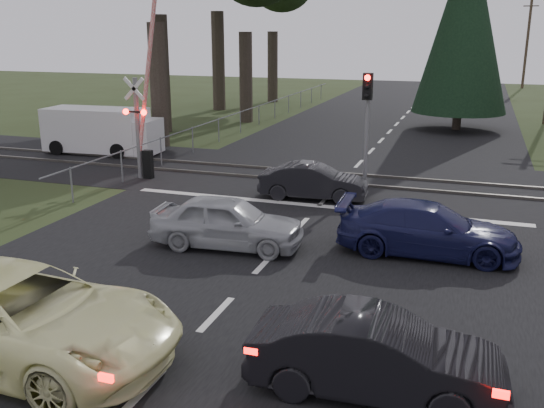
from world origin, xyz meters
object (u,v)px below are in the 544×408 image
at_px(cream_coupe, 18,316).
at_px(blue_sedan, 427,229).
at_px(traffic_signal_center, 367,111).
at_px(dark_car_far, 313,182).
at_px(utility_pole_far, 528,38).
at_px(dark_hatchback, 376,356).
at_px(white_van, 104,131).
at_px(silver_car, 227,222).
at_px(crossing_signal, 143,125).

height_order(cream_coupe, blue_sedan, cream_coupe).
bearing_deg(traffic_signal_center, cream_coupe, -104.76).
bearing_deg(traffic_signal_center, dark_car_far, -130.52).
bearing_deg(traffic_signal_center, utility_pole_far, 80.40).
height_order(dark_hatchback, blue_sedan, blue_sedan).
bearing_deg(white_van, dark_hatchback, -49.26).
bearing_deg(dark_hatchback, utility_pole_far, -8.03).
bearing_deg(silver_car, white_van, 41.70).
distance_m(silver_car, white_van, 14.16).
bearing_deg(white_van, dark_car_far, -25.90).
relative_size(dark_hatchback, silver_car, 0.99).
bearing_deg(white_van, crossing_signal, -45.12).
relative_size(dark_hatchback, dark_car_far, 1.10).
distance_m(dark_car_far, white_van, 12.00).
relative_size(utility_pole_far, cream_coupe, 1.58).
distance_m(cream_coupe, dark_car_far, 11.81).
height_order(traffic_signal_center, white_van, traffic_signal_center).
distance_m(cream_coupe, dark_hatchback, 6.03).
xyz_separation_m(cream_coupe, dark_car_far, (2.08, 11.63, -0.20)).
bearing_deg(crossing_signal, white_van, 138.70).
bearing_deg(dark_car_far, traffic_signal_center, -45.23).
bearing_deg(dark_car_far, crossing_signal, 78.91).
distance_m(crossing_signal, silver_car, 8.61).
xyz_separation_m(crossing_signal, silver_car, (5.96, -6.06, -1.38)).
bearing_deg(utility_pole_far, cream_coupe, -100.81).
bearing_deg(crossing_signal, silver_car, -45.44).
relative_size(traffic_signal_center, blue_sedan, 0.91).
relative_size(dark_hatchback, white_van, 0.73).
xyz_separation_m(traffic_signal_center, blue_sedan, (2.67, -5.80, -2.15)).
relative_size(cream_coupe, white_van, 1.06).
bearing_deg(cream_coupe, utility_pole_far, -9.25).
height_order(silver_car, blue_sedan, silver_car).
distance_m(silver_car, blue_sedan, 5.11).
height_order(utility_pole_far, dark_hatchback, utility_pole_far).
height_order(crossing_signal, cream_coupe, crossing_signal).
bearing_deg(dark_car_far, cream_coupe, 165.13).
bearing_deg(dark_hatchback, silver_car, 38.39).
bearing_deg(utility_pole_far, silver_car, -100.83).
height_order(crossing_signal, traffic_signal_center, crossing_signal).
xyz_separation_m(traffic_signal_center, silver_car, (-2.31, -6.95, -2.13)).
xyz_separation_m(crossing_signal, white_van, (-4.26, 3.74, -1.01)).
xyz_separation_m(blue_sedan, white_van, (-15.20, 8.65, 0.39)).
distance_m(traffic_signal_center, cream_coupe, 13.88).
relative_size(blue_sedan, white_van, 0.84).
bearing_deg(blue_sedan, traffic_signal_center, 23.06).
xyz_separation_m(crossing_signal, utility_pole_far, (15.77, 45.21, 2.67)).
distance_m(dark_hatchback, dark_car_far, 11.39).
relative_size(silver_car, blue_sedan, 0.88).
bearing_deg(cream_coupe, traffic_signal_center, -13.20).
height_order(cream_coupe, dark_hatchback, cream_coupe).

